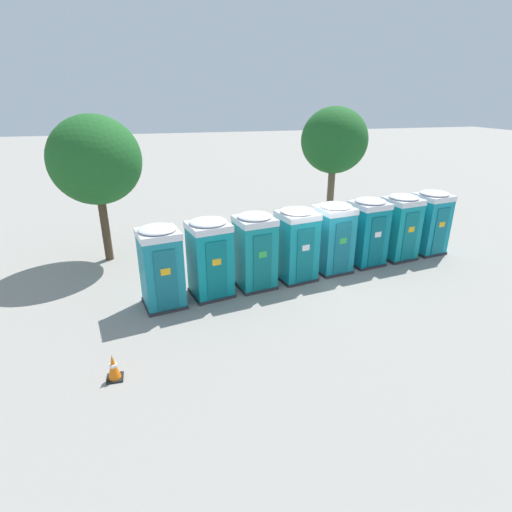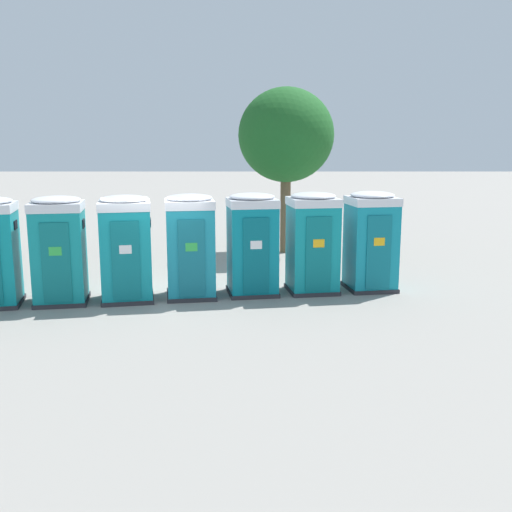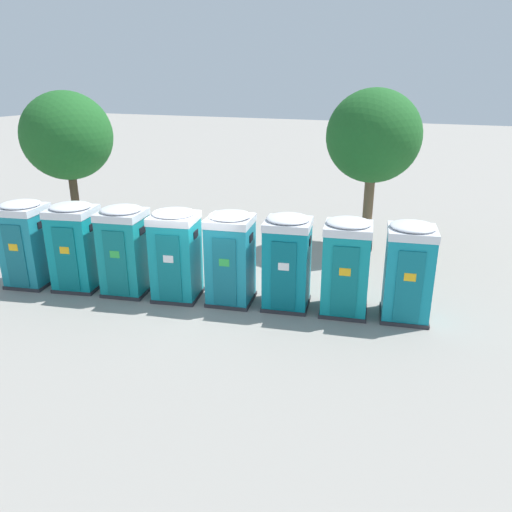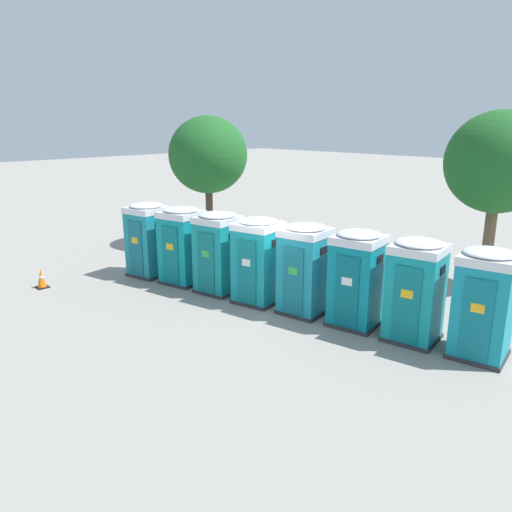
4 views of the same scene
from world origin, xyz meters
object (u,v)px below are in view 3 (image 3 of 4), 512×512
object	(u,v)px
portapotty_2	(125,250)
street_tree_0	(373,137)
portapotty_4	(231,257)
street_tree_1	(67,136)
portapotty_3	(176,254)
portapotty_7	(408,271)
portapotty_5	(287,261)
portapotty_0	(27,243)
portapotty_1	(76,246)
portapotty_6	(346,266)

from	to	relation	value
portapotty_2	street_tree_0	xyz separation A→B (m)	(5.64, 6.54, 2.67)
portapotty_4	street_tree_0	xyz separation A→B (m)	(2.61, 6.00, 2.67)
street_tree_1	portapotty_3	bearing A→B (deg)	-28.53
portapotty_3	portapotty_7	bearing A→B (deg)	10.04
portapotty_5	street_tree_1	distance (m)	10.24
portapotty_3	portapotty_5	distance (m)	3.08
portapotty_0	street_tree_1	world-z (taller)	street_tree_1
portapotty_2	portapotty_5	world-z (taller)	same
portapotty_0	street_tree_1	size ratio (longest dim) A/B	0.47
portapotty_7	portapotty_2	bearing A→B (deg)	-170.29
portapotty_3	portapotty_4	world-z (taller)	same
portapotty_3	street_tree_1	bearing A→B (deg)	151.47
portapotty_0	portapotty_2	bearing A→B (deg)	10.83
portapotty_7	portapotty_1	bearing A→B (deg)	-170.39
portapotty_1	portapotty_6	size ratio (longest dim) A/B	1.00
portapotty_0	portapotty_5	size ratio (longest dim) A/B	1.00
portapotty_3	portapotty_7	xyz separation A→B (m)	(6.06, 1.07, 0.00)
portapotty_0	portapotty_6	bearing A→B (deg)	10.17
portapotty_3	portapotty_7	distance (m)	6.15
portapotty_0	portapotty_4	bearing A→B (deg)	10.42
portapotty_6	street_tree_1	size ratio (longest dim) A/B	0.47
portapotty_2	portapotty_7	size ratio (longest dim) A/B	1.00
portapotty_6	portapotty_3	bearing A→B (deg)	-169.67
portapotty_1	portapotty_3	size ratio (longest dim) A/B	1.00
street_tree_0	portapotty_2	bearing A→B (deg)	-130.77
portapotty_1	portapotty_7	size ratio (longest dim) A/B	1.00
portapotty_6	portapotty_7	xyz separation A→B (m)	(1.52, 0.25, 0.00)
portapotty_2	portapotty_7	distance (m)	7.69
portapotty_3	portapotty_6	xyz separation A→B (m)	(4.54, 0.83, 0.00)
portapotty_3	street_tree_0	distance (m)	8.00
street_tree_1	portapotty_2	bearing A→B (deg)	-37.10
portapotty_3	portapotty_1	bearing A→B (deg)	-171.27
street_tree_0	portapotty_3	bearing A→B (deg)	-123.09
portapotty_1	portapotty_4	distance (m)	4.61
portapotty_0	portapotty_2	xyz separation A→B (m)	(3.02, 0.58, -0.00)
portapotty_0	portapotty_1	size ratio (longest dim) A/B	1.00
portapotty_7	street_tree_1	distance (m)	13.01
portapotty_7	street_tree_0	world-z (taller)	street_tree_0
portapotty_1	street_tree_0	distance (m)	10.22
portapotty_3	street_tree_1	distance (m)	7.79
portapotty_1	portapotty_5	distance (m)	6.15
portapotty_5	portapotty_7	distance (m)	3.08
portapotty_4	portapotty_7	size ratio (longest dim) A/B	1.00
portapotty_7	street_tree_1	size ratio (longest dim) A/B	0.47
portapotty_0	portapotty_6	world-z (taller)	same
portapotty_1	portapotty_4	xyz separation A→B (m)	(4.55, 0.78, 0.00)
portapotty_4	portapotty_5	bearing A→B (deg)	11.16
portapotty_2	portapotty_5	xyz separation A→B (m)	(4.54, 0.83, -0.00)
portapotty_2	portapotty_3	distance (m)	1.54
portapotty_1	portapotty_4	size ratio (longest dim) A/B	1.00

